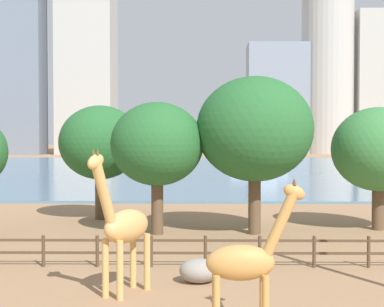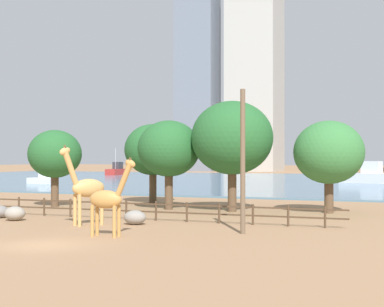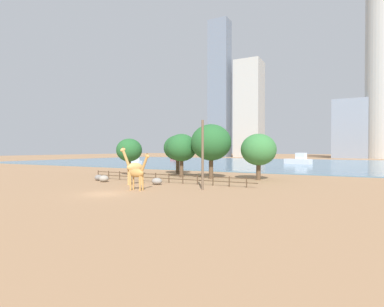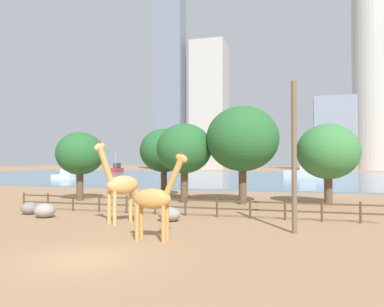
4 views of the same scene
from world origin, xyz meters
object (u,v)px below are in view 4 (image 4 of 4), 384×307
at_px(boulder_small, 169,214).
at_px(tree_right_tall, 242,139).
at_px(boulder_near_fence, 30,208).
at_px(tree_left_small, 164,151).
at_px(boat_sailboat, 63,176).
at_px(boat_ferry, 304,172).
at_px(utility_pole, 294,157).
at_px(boat_tug, 116,169).
at_px(tree_right_small, 184,149).
at_px(tree_center_broad, 328,152).
at_px(giraffe_tall, 155,198).
at_px(tree_left_large, 80,154).
at_px(boulder_by_pole, 45,210).
at_px(giraffe_companion, 121,185).

xyz_separation_m(boulder_small, tree_right_tall, (3.05, 10.65, 5.30)).
bearing_deg(boulder_near_fence, tree_left_small, 74.93).
distance_m(boulder_small, boat_sailboat, 55.59).
height_order(boulder_small, boat_ferry, boat_ferry).
distance_m(utility_pole, boat_sailboat, 62.28).
xyz_separation_m(tree_right_tall, boat_sailboat, (-40.01, 30.87, -4.85)).
bearing_deg(boulder_near_fence, utility_pole, -6.26).
bearing_deg(boulder_near_fence, boat_ferry, 72.61).
relative_size(boat_sailboat, boat_tug, 0.69).
height_order(utility_pole, tree_right_small, utility_pole).
distance_m(utility_pole, tree_center_broad, 14.26).
xyz_separation_m(tree_center_broad, tree_right_tall, (-7.22, -1.52, 1.15)).
bearing_deg(tree_center_broad, boat_tug, 128.62).
height_order(boulder_near_fence, boulder_small, boulder_small).
height_order(boulder_small, tree_center_broad, tree_center_broad).
height_order(tree_right_tall, boat_sailboat, tree_right_tall).
distance_m(boulder_near_fence, tree_right_tall, 18.04).
distance_m(giraffe_tall, tree_right_tall, 16.81).
bearing_deg(boat_tug, tree_left_large, 21.99).
height_order(tree_center_broad, boat_sailboat, tree_center_broad).
relative_size(tree_left_large, tree_right_tall, 0.76).
bearing_deg(giraffe_tall, boat_ferry, 82.26).
distance_m(tree_right_tall, boat_sailboat, 50.77).
bearing_deg(boat_sailboat, boat_tug, -69.70).
bearing_deg(tree_right_small, tree_left_small, 126.11).
bearing_deg(boat_sailboat, tree_right_tall, 147.81).
xyz_separation_m(giraffe_tall, boulder_near_fence, (-11.93, 5.82, -1.58)).
xyz_separation_m(utility_pole, tree_right_tall, (-4.59, 12.48, 1.73)).
relative_size(tree_left_large, boat_tug, 0.96).
relative_size(tree_right_tall, tree_right_small, 1.19).
bearing_deg(tree_right_small, boulder_by_pole, -118.92).
height_order(giraffe_tall, utility_pole, utility_pole).
bearing_deg(tree_left_small, tree_left_large, -132.58).
relative_size(boulder_near_fence, tree_right_small, 0.17).
height_order(utility_pole, boat_sailboat, utility_pole).
bearing_deg(tree_left_large, boat_ferry, 68.03).
distance_m(giraffe_tall, utility_pole, 7.67).
bearing_deg(boat_tug, giraffe_companion, 24.46).
relative_size(boulder_near_fence, boat_ferry, 0.15).
xyz_separation_m(tree_left_small, tree_right_small, (4.07, -5.58, -0.00)).
bearing_deg(giraffe_companion, giraffe_tall, 74.38).
xyz_separation_m(boulder_by_pole, boulder_small, (8.57, 0.88, -0.03)).
bearing_deg(giraffe_companion, tree_right_small, -150.87).
distance_m(tree_right_tall, tree_left_small, 10.89).
relative_size(utility_pole, tree_left_large, 1.22).
xyz_separation_m(giraffe_companion, tree_right_small, (0.28, 12.13, 2.57)).
xyz_separation_m(tree_left_large, boat_ferry, (21.25, 52.70, -3.14)).
distance_m(tree_right_small, boat_ferry, 52.88).
distance_m(giraffe_companion, tree_center_broad, 18.99).
xyz_separation_m(boulder_small, tree_right_small, (-2.29, 10.49, 4.47)).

